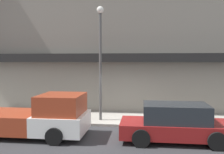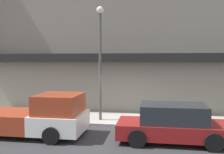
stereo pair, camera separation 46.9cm
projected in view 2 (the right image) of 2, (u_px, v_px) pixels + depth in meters
The scene contains 7 objects.
ground_plane at pixel (122, 127), 11.88m from camera, with size 80.00×80.00×0.00m, color #2D2D30.
sidewalk at pixel (125, 119), 13.33m from camera, with size 36.00×2.94×0.13m.
building at pixel (130, 22), 15.87m from camera, with size 19.80×3.80×11.32m.
pickup_truck at pixel (33, 117), 10.63m from camera, with size 5.14×2.30×1.79m.
parked_car at pixel (173, 124), 9.73m from camera, with size 4.31×1.97×1.49m.
fire_hydrant at pixel (150, 116), 12.09m from camera, with size 0.21×0.21×0.72m.
street_lamp at pixel (100, 50), 12.65m from camera, with size 0.36×0.36×5.78m.
Camera 2 is at (1.36, -11.63, 3.19)m, focal length 40.00 mm.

